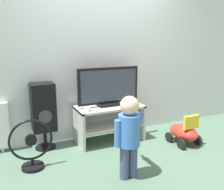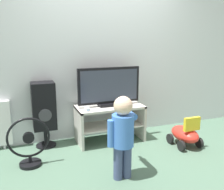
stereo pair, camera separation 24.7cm
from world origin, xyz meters
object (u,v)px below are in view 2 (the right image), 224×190
Objects in this scene: game_console at (87,109)px; ride_on_toy at (185,134)px; speaker_tower at (44,107)px; child at (123,131)px; remote_primary at (130,106)px; television at (109,87)px; floor_fan at (29,145)px.

ride_on_toy is at bearing -19.18° from game_console.
ride_on_toy is (1.88, -0.71, -0.40)m from speaker_tower.
speaker_tower is (-0.70, 1.16, 0.03)m from child.
child is (-0.49, -0.86, -0.01)m from remote_primary.
ride_on_toy is at bearing -32.07° from television.
ride_on_toy is (1.17, 0.46, -0.37)m from child.
floor_fan is (-1.43, -0.21, -0.28)m from remote_primary.
ride_on_toy is at bearing -5.05° from floor_fan.
remote_primary is 0.88m from ride_on_toy.
child is at bearing -119.64° from remote_primary.
child is 1.31m from ride_on_toy.
remote_primary is 0.27× the size of ride_on_toy.
television is 1.01× the size of speaker_tower.
game_console is 0.32× the size of ride_on_toy.
floor_fan is at bearing -115.19° from speaker_tower.
television reaches higher than remote_primary.
floor_fan is at bearing -161.01° from television.
remote_primary is at bearing -5.43° from game_console.
television reaches higher than child.
ride_on_toy is at bearing 21.19° from child.
ride_on_toy is at bearing -30.15° from remote_primary.
speaker_tower is at bearing 159.39° from ride_on_toy.
child reaches higher than game_console.
remote_primary is 0.14× the size of child.
floor_fan is at bearing -171.57° from remote_primary.
remote_primary is 0.14× the size of speaker_tower.
game_console is at bearing -160.69° from television.
floor_fan is (-0.95, 0.64, -0.28)m from child.
speaker_tower reaches higher than game_console.
television is 1.29m from ride_on_toy.
television is at bearing -6.95° from speaker_tower.
speaker_tower is at bearing 121.16° from child.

